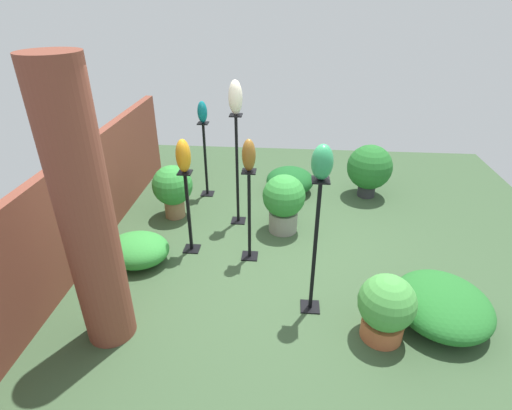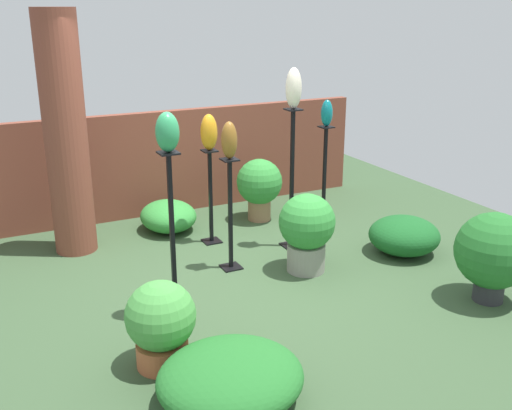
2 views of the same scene
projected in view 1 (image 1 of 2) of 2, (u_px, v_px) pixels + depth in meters
name	position (u px, v px, depth m)	size (l,w,h in m)	color
ground_plane	(269.00, 261.00, 4.93)	(8.00, 8.00, 0.00)	#385133
brick_wall_back	(82.00, 206.00, 4.78)	(5.60, 0.12, 1.34)	brown
brick_pillar	(87.00, 217.00, 3.31)	(0.45, 0.45, 2.59)	brown
pedestal_ivory	(237.00, 175.00, 5.44)	(0.20, 0.20, 1.57)	black
pedestal_jade	(314.00, 254.00, 3.89)	(0.20, 0.20, 1.49)	black
pedestal_teal	(206.00, 163.00, 6.29)	(0.20, 0.20, 1.20)	black
pedestal_amber	(189.00, 216.00, 4.92)	(0.20, 0.20, 1.09)	black
pedestal_bronze	(249.00, 220.00, 4.76)	(0.20, 0.20, 1.17)	black
art_vase_ivory	(235.00, 97.00, 4.94)	(0.17, 0.18, 0.43)	beige
art_vase_jade	(322.00, 162.00, 3.43)	(0.19, 0.19, 0.32)	#2D9356
art_vase_teal	(202.00, 112.00, 5.90)	(0.14, 0.15, 0.32)	#0F727A
art_vase_amber	(183.00, 156.00, 4.54)	(0.19, 0.17, 0.40)	orange
art_vase_bronze	(249.00, 155.00, 4.37)	(0.16, 0.15, 0.37)	brown
potted_plant_back_center	(284.00, 201.00, 5.36)	(0.58, 0.58, 0.82)	gray
potted_plant_mid_left	(369.00, 168.00, 6.28)	(0.70, 0.70, 0.85)	#2D2D33
potted_plant_near_pillar	(173.00, 188.00, 5.70)	(0.58, 0.58, 0.79)	#936B4C
potted_plant_mid_right	(386.00, 307.00, 3.70)	(0.54, 0.54, 0.69)	#B25B38
foliage_bed_east	(442.00, 304.00, 3.98)	(1.03, 0.95, 0.37)	#236B28
foliage_bed_west	(137.00, 250.00, 4.83)	(0.67, 0.77, 0.36)	#338C38
foliage_bed_center	(290.00, 181.00, 6.53)	(0.78, 0.77, 0.41)	#195923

